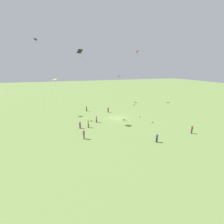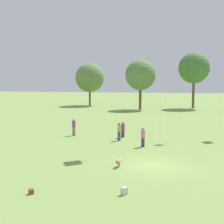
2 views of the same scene
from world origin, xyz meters
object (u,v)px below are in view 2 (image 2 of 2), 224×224
person_6 (143,137)px  dog_1 (118,162)px  person_2 (74,127)px  person_0 (123,129)px  picnic_bag_0 (31,191)px  picnic_bag_1 (124,191)px  person_5 (119,132)px

person_6 → dog_1: bearing=-175.8°
person_2 → person_0: bearing=-25.2°
dog_1 → picnic_bag_0: 6.90m
dog_1 → picnic_bag_1: bearing=110.0°
person_0 → person_6: person_6 is taller
person_6 → picnic_bag_1: bearing=-166.5°
person_5 → picnic_bag_0: 15.29m
person_2 → dog_1: 12.98m
person_2 → picnic_bag_0: size_ratio=5.55×
person_6 → picnic_bag_0: (-4.65, -12.70, -0.76)m
person_5 → dog_1: bearing=-63.3°
person_5 → picnic_bag_0: size_ratio=5.28×
picnic_bag_0 → person_2: bearing=100.7°
picnic_bag_0 → person_6: bearing=69.9°
dog_1 → person_5: bearing=-73.8°
person_0 → person_5: (-0.09, -1.80, 0.06)m
person_0 → person_5: person_5 is taller
person_6 → picnic_bag_1: size_ratio=4.45×
person_5 → dog_1: size_ratio=2.52×
picnic_bag_1 → picnic_bag_0: bearing=-170.1°
person_5 → picnic_bag_0: bearing=-80.8°
picnic_bag_0 → person_5: bearing=82.2°
person_2 → picnic_bag_1: person_2 is taller
person_2 → person_5: (5.25, -1.74, -0.04)m
person_0 → dog_1: bearing=-115.4°
person_0 → picnic_bag_1: bearing=-113.6°
person_6 → dog_1: (-1.00, -6.85, -0.51)m
person_2 → dog_1: (6.83, -11.02, -0.55)m
dog_1 → person_0: bearing=-75.7°
person_5 → dog_1: (1.59, -9.28, -0.51)m
person_0 → picnic_bag_0: size_ratio=4.98×
dog_1 → picnic_bag_1: dog_1 is taller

